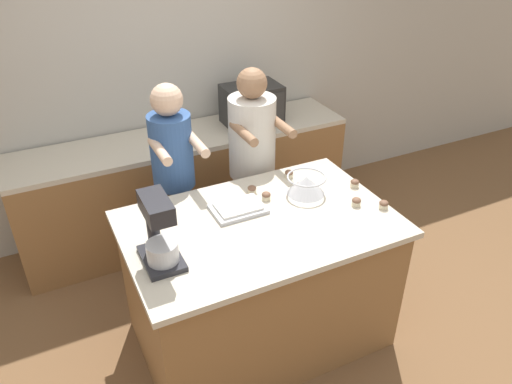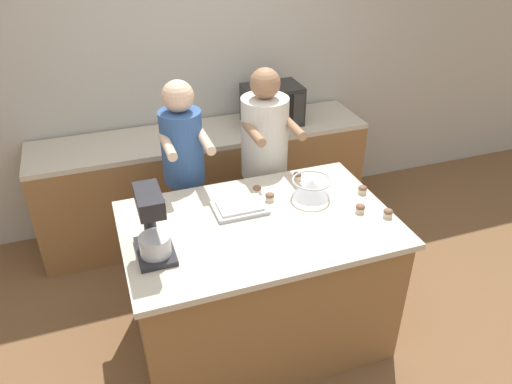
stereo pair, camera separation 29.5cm
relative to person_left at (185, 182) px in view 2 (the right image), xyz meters
The scene contains 17 objects.
ground_plane 1.19m from the person_left, 69.05° to the right, with size 16.00×16.00×0.00m, color brown.
back_wall 1.14m from the person_left, 73.72° to the left, with size 10.00×0.06×2.70m.
island_counter 0.90m from the person_left, 69.05° to the right, with size 1.63×1.05×0.96m.
back_counter 0.81m from the person_left, 65.73° to the left, with size 2.80×0.60×0.94m.
person_left is the anchor object (origin of this frame).
person_right 0.61m from the person_left, ahead, with size 0.36×0.51×1.64m.
stand_mixer 0.96m from the person_left, 112.18° to the right, with size 0.20×0.30×0.40m.
mixing_bowl 0.94m from the person_left, 40.07° to the right, with size 0.26×0.26×0.13m.
baking_tray 0.64m from the person_left, 69.53° to the right, with size 0.33×0.24×0.04m.
microwave_oven 1.14m from the person_left, 35.12° to the left, with size 0.48×0.33×0.33m.
cupcake_0 1.27m from the person_left, 43.40° to the right, with size 0.06×0.06×0.06m.
cupcake_1 1.25m from the person_left, 32.73° to the right, with size 0.06×0.06×0.06m.
cupcake_2 1.43m from the person_left, 42.66° to the right, with size 0.06×0.06×0.06m.
cupcake_3 0.47m from the person_left, 121.05° to the right, with size 0.06×0.06×0.06m.
cupcake_4 0.72m from the person_left, 51.75° to the right, with size 0.06×0.06×0.06m.
cupcake_5 0.81m from the person_left, 27.13° to the right, with size 0.06×0.06×0.06m.
cupcake_6 0.60m from the person_left, 48.63° to the right, with size 0.06×0.06×0.06m.
Camera 2 is at (-0.84, -2.33, 2.68)m, focal length 35.00 mm.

